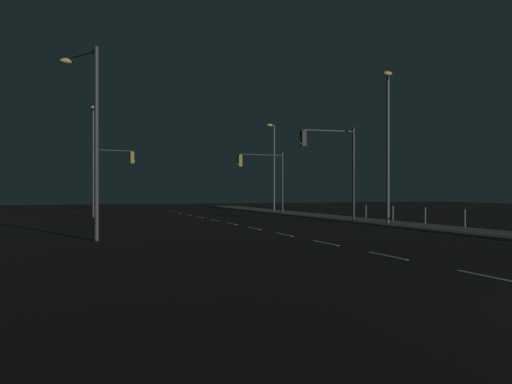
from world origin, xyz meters
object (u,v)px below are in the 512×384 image
Objects in this scene: traffic_light_mid_right at (331,155)px; traffic_light_far_right at (113,168)px; traffic_light_mid_left at (262,170)px; street_lamp_corner at (388,135)px; street_lamp_mid_block at (91,125)px; street_lamp_across_street at (273,159)px; street_lamp_median at (94,152)px.

traffic_light_mid_right reaches higher than traffic_light_far_right.
traffic_light_mid_left is 14.83m from street_lamp_corner.
traffic_light_mid_left is 22.53m from street_lamp_mid_block.
street_lamp_median is at bearing -168.92° from street_lamp_across_street.
street_lamp_mid_block is (-16.29, -21.03, -0.20)m from street_lamp_across_street.
street_lamp_median reaches higher than street_lamp_mid_block.
traffic_light_mid_left is 0.65× the size of street_lamp_across_street.
street_lamp_corner is (16.02, 3.03, 0.48)m from street_lamp_mid_block.
street_lamp_median is 0.98× the size of street_lamp_corner.
traffic_light_far_right is 22.27m from street_lamp_corner.
street_lamp_mid_block is (-2.38, -20.58, 0.83)m from traffic_light_far_right.
street_lamp_across_street is 0.94× the size of street_lamp_corner.
street_lamp_median reaches higher than traffic_light_mid_right.
traffic_light_mid_right is at bearing -50.64° from traffic_light_far_right.
traffic_light_far_right is 0.71× the size of street_lamp_mid_block.
street_lamp_mid_block is 18.01m from street_lamp_median.
traffic_light_mid_right is 18.59m from traffic_light_far_right.
street_lamp_corner is at bearing -59.82° from traffic_light_mid_right.
traffic_light_far_right is at bearing 127.85° from street_lamp_corner.
street_lamp_mid_block is at bearing -156.32° from traffic_light_mid_right.
traffic_light_mid_left is 0.66× the size of street_lamp_mid_block.
street_lamp_mid_block is at bearing -127.77° from street_lamp_across_street.
traffic_light_mid_left is at bearing -1.47° from street_lamp_median.
traffic_light_mid_left is (-0.18, 11.44, -0.44)m from traffic_light_mid_right.
street_lamp_median is (-1.60, -2.59, 1.06)m from traffic_light_far_right.
street_lamp_across_street is at bearing 52.23° from street_lamp_mid_block.
street_lamp_mid_block is (-14.17, -6.21, 0.46)m from traffic_light_mid_right.
street_lamp_across_street is 26.60m from street_lamp_mid_block.
street_lamp_across_street is at bearing 1.84° from traffic_light_far_right.
street_lamp_mid_block is 0.94× the size of street_lamp_median.
street_lamp_corner is at bearing -82.07° from traffic_light_mid_left.
traffic_light_far_right is at bearing 165.83° from traffic_light_mid_left.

